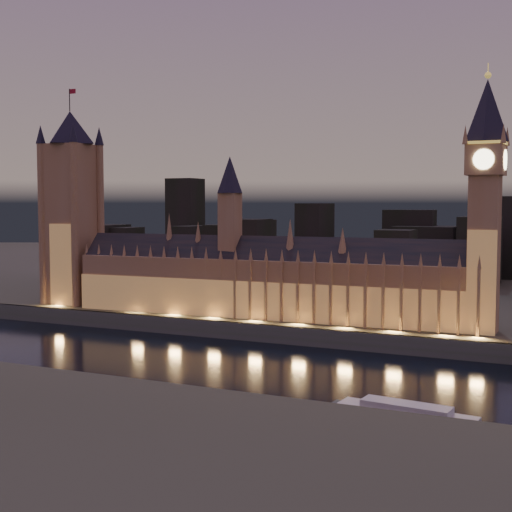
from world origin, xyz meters
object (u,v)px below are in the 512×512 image
at_px(palace_of_westminster, 265,279).
at_px(river_boat, 406,413).
at_px(victoria_tower, 71,198).
at_px(elizabeth_tower, 485,184).

distance_m(palace_of_westminster, river_boat, 145.38).
relative_size(palace_of_westminster, victoria_tower, 1.73).
bearing_deg(elizabeth_tower, palace_of_westminster, -179.90).
relative_size(victoria_tower, elizabeth_tower, 1.04).
distance_m(elizabeth_tower, river_boat, 128.95).
distance_m(victoria_tower, elizabeth_tower, 218.06).
bearing_deg(victoria_tower, palace_of_westminster, -0.08).
height_order(palace_of_westminster, river_boat, palace_of_westminster).
height_order(elizabeth_tower, river_boat, elizabeth_tower).
relative_size(palace_of_westminster, river_boat, 3.96).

